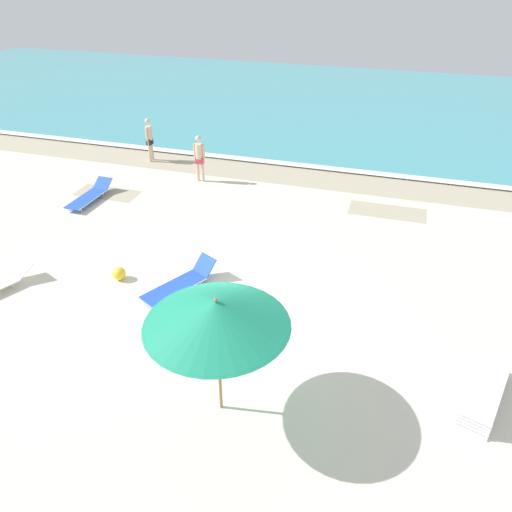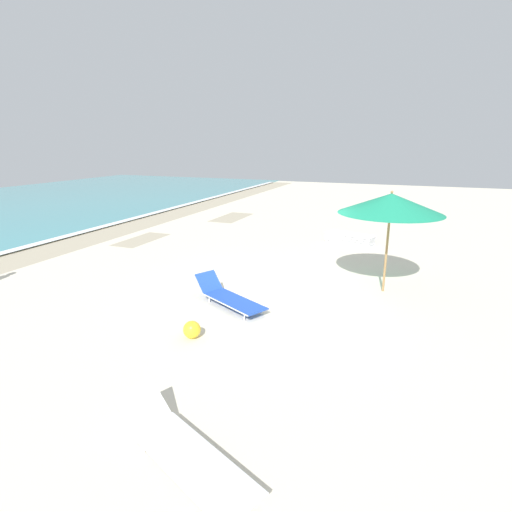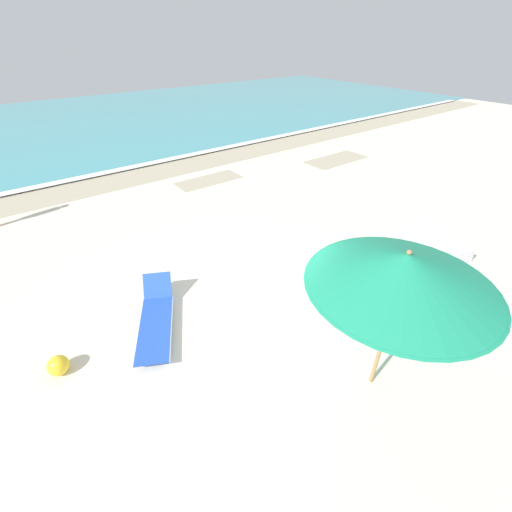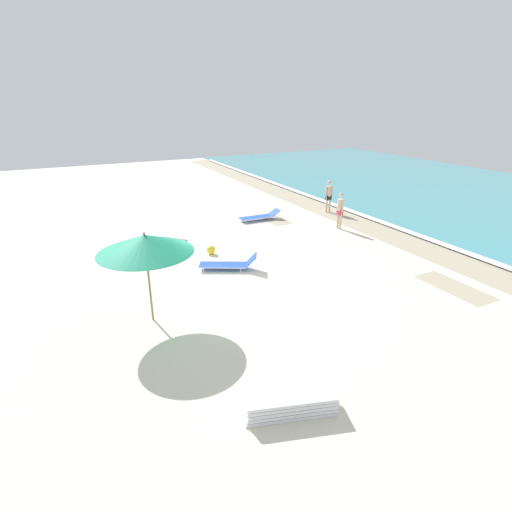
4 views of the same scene
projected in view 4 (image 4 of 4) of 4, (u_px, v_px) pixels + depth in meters
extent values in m
cube|color=beige|center=(218.00, 289.00, 13.39)|extent=(60.00, 60.00, 0.16)
cube|color=#B3A68B|center=(418.00, 245.00, 17.24)|extent=(57.00, 2.20, 0.00)
cube|color=#B3A68B|center=(274.00, 219.00, 20.90)|extent=(2.31, 1.03, 0.00)
cube|color=#B3A68B|center=(454.00, 287.00, 13.34)|extent=(2.55, 1.10, 0.00)
cube|color=white|center=(433.00, 240.00, 17.59)|extent=(56.00, 0.44, 0.01)
cylinder|color=#9E7547|center=(149.00, 283.00, 10.98)|extent=(0.06, 0.06, 2.30)
cone|color=#1E936B|center=(145.00, 244.00, 10.56)|extent=(2.57, 2.57, 0.50)
cylinder|color=#166E50|center=(146.00, 252.00, 10.65)|extent=(2.49, 2.49, 0.01)
sphere|color=#9E7547|center=(144.00, 234.00, 10.46)|extent=(0.07, 0.07, 0.07)
cube|color=white|center=(289.00, 409.00, 8.04)|extent=(1.10, 1.90, 0.03)
cube|color=silver|center=(289.00, 410.00, 8.05)|extent=(1.12, 1.93, 0.04)
cube|color=white|center=(290.00, 405.00, 8.01)|extent=(1.10, 1.90, 0.03)
cube|color=silver|center=(290.00, 406.00, 8.02)|extent=(1.12, 1.93, 0.04)
cube|color=white|center=(290.00, 402.00, 7.98)|extent=(1.10, 1.90, 0.03)
cube|color=silver|center=(290.00, 403.00, 7.99)|extent=(1.12, 1.93, 0.04)
cube|color=white|center=(290.00, 399.00, 7.95)|extent=(1.10, 1.90, 0.03)
cube|color=silver|center=(290.00, 400.00, 7.96)|extent=(1.12, 1.93, 0.04)
cube|color=white|center=(290.00, 395.00, 7.92)|extent=(1.10, 1.90, 0.03)
cube|color=silver|center=(290.00, 396.00, 7.93)|extent=(1.12, 1.93, 0.04)
cube|color=blue|center=(223.00, 265.00, 14.70)|extent=(1.33, 1.81, 0.03)
cylinder|color=silver|center=(223.00, 262.00, 14.98)|extent=(0.82, 1.55, 0.03)
cylinder|color=silver|center=(222.00, 268.00, 14.42)|extent=(0.82, 1.55, 0.03)
cube|color=blue|center=(251.00, 260.00, 14.61)|extent=(0.69, 0.61, 0.43)
cylinder|color=silver|center=(206.00, 265.00, 14.98)|extent=(0.03, 0.03, 0.16)
cylinder|color=silver|center=(204.00, 270.00, 14.50)|extent=(0.03, 0.03, 0.16)
cylinder|color=silver|center=(241.00, 265.00, 14.96)|extent=(0.03, 0.03, 0.16)
cylinder|color=silver|center=(241.00, 270.00, 14.49)|extent=(0.03, 0.03, 0.16)
cube|color=white|center=(151.00, 235.00, 17.87)|extent=(1.29, 1.91, 0.03)
cylinder|color=silver|center=(152.00, 233.00, 18.15)|extent=(0.77, 1.68, 0.03)
cylinder|color=silver|center=(149.00, 238.00, 17.60)|extent=(0.77, 1.68, 0.03)
cube|color=white|center=(176.00, 232.00, 17.87)|extent=(0.72, 0.67, 0.32)
cylinder|color=silver|center=(136.00, 236.00, 18.12)|extent=(0.03, 0.03, 0.16)
cylinder|color=silver|center=(133.00, 239.00, 17.64)|extent=(0.03, 0.03, 0.16)
cylinder|color=silver|center=(168.00, 235.00, 18.18)|extent=(0.03, 0.03, 0.16)
cylinder|color=silver|center=(166.00, 239.00, 17.70)|extent=(0.03, 0.03, 0.16)
cube|color=blue|center=(256.00, 217.00, 20.62)|extent=(0.65, 1.69, 0.03)
cylinder|color=silver|center=(253.00, 216.00, 20.88)|extent=(0.08, 1.67, 0.03)
cylinder|color=silver|center=(258.00, 219.00, 20.37)|extent=(0.08, 1.67, 0.03)
cube|color=blue|center=(274.00, 212.00, 21.00)|extent=(0.59, 0.50, 0.31)
cylinder|color=silver|center=(242.00, 219.00, 20.62)|extent=(0.03, 0.03, 0.16)
cylinder|color=silver|center=(246.00, 222.00, 20.19)|extent=(0.03, 0.03, 0.16)
cylinder|color=silver|center=(265.00, 216.00, 21.13)|extent=(0.03, 0.03, 0.16)
cylinder|color=silver|center=(269.00, 219.00, 20.70)|extent=(0.03, 0.03, 0.16)
cylinder|color=beige|center=(338.00, 219.00, 19.32)|extent=(0.11, 0.11, 0.90)
cylinder|color=beige|center=(340.00, 220.00, 19.15)|extent=(0.11, 0.11, 0.90)
cube|color=#D13D4C|center=(340.00, 212.00, 19.10)|extent=(0.30, 0.18, 0.24)
cylinder|color=beige|center=(340.00, 205.00, 18.97)|extent=(0.27, 0.27, 0.55)
cylinder|color=beige|center=(338.00, 204.00, 19.13)|extent=(0.08, 0.08, 0.55)
cylinder|color=beige|center=(343.00, 206.00, 18.82)|extent=(0.08, 0.08, 0.55)
sphere|color=beige|center=(341.00, 195.00, 18.79)|extent=(0.21, 0.21, 0.21)
cylinder|color=beige|center=(327.00, 204.00, 22.05)|extent=(0.11, 0.11, 0.90)
cylinder|color=beige|center=(330.00, 204.00, 22.14)|extent=(0.11, 0.11, 0.90)
cube|color=black|center=(329.00, 197.00, 21.96)|extent=(0.18, 0.30, 0.24)
cylinder|color=beige|center=(329.00, 191.00, 21.83)|extent=(0.27, 0.27, 0.55)
cylinder|color=beige|center=(326.00, 191.00, 21.75)|extent=(0.08, 0.08, 0.55)
cylinder|color=beige|center=(332.00, 191.00, 21.91)|extent=(0.08, 0.08, 0.55)
sphere|color=beige|center=(330.00, 182.00, 21.65)|extent=(0.21, 0.21, 0.21)
sphere|color=yellow|center=(211.00, 250.00, 16.15)|extent=(0.35, 0.35, 0.35)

